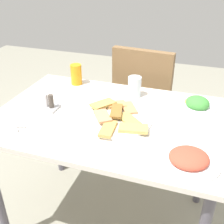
{
  "coord_description": "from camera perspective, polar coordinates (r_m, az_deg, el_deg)",
  "views": [
    {
      "loc": [
        0.39,
        -1.11,
        1.42
      ],
      "look_at": [
        0.02,
        -0.01,
        0.77
      ],
      "focal_mm": 44.77,
      "sensor_mm": 36.0,
      "label": 1
    }
  ],
  "objects": [
    {
      "name": "ground_plane",
      "position": [
        1.84,
        -0.5,
        -20.94
      ],
      "size": [
        6.0,
        6.0,
        0.0
      ],
      "primitive_type": "plane",
      "color": "gray"
    },
    {
      "name": "dining_table",
      "position": [
        1.41,
        -0.61,
        -3.86
      ],
      "size": [
        1.11,
        0.76,
        0.74
      ],
      "color": "silver",
      "rests_on": "ground_plane"
    },
    {
      "name": "dining_chair",
      "position": [
        2.02,
        6.74,
        2.52
      ],
      "size": [
        0.46,
        0.46,
        0.91
      ],
      "color": "brown",
      "rests_on": "ground_plane"
    },
    {
      "name": "pide_platter",
      "position": [
        1.32,
        1.04,
        -1.17
      ],
      "size": [
        0.34,
        0.35,
        0.04
      ],
      "color": "white",
      "rests_on": "dining_table"
    },
    {
      "name": "salad_plate_greens",
      "position": [
        1.49,
        17.0,
        1.56
      ],
      "size": [
        0.2,
        0.2,
        0.07
      ],
      "color": "white",
      "rests_on": "dining_table"
    },
    {
      "name": "salad_plate_rice",
      "position": [
        1.1,
        15.4,
        -9.24
      ],
      "size": [
        0.24,
        0.24,
        0.05
      ],
      "color": "white",
      "rests_on": "dining_table"
    },
    {
      "name": "soda_can",
      "position": [
        1.7,
        -7.32,
        7.62
      ],
      "size": [
        0.07,
        0.07,
        0.12
      ],
      "primitive_type": "cylinder",
      "rotation": [
        0.0,
        0.0,
        6.2
      ],
      "color": "orange",
      "rests_on": "dining_table"
    },
    {
      "name": "drinking_glass",
      "position": [
        1.54,
        4.63,
        5.19
      ],
      "size": [
        0.07,
        0.07,
        0.11
      ],
      "primitive_type": "cylinder",
      "color": "silver",
      "rests_on": "dining_table"
    },
    {
      "name": "paper_napkin",
      "position": [
        1.36,
        -21.43,
        -3.06
      ],
      "size": [
        0.15,
        0.15,
        0.0
      ],
      "primitive_type": "cube",
      "rotation": [
        0.0,
        0.0,
        0.36
      ],
      "color": "white",
      "rests_on": "dining_table"
    },
    {
      "name": "fork",
      "position": [
        1.34,
        -21.92,
        -3.3
      ],
      "size": [
        0.17,
        0.05,
        0.0
      ],
      "primitive_type": "cube",
      "rotation": [
        0.0,
        0.0,
        0.21
      ],
      "color": "silver",
      "rests_on": "paper_napkin"
    },
    {
      "name": "spoon",
      "position": [
        1.37,
        -21.01,
        -2.55
      ],
      "size": [
        0.19,
        0.05,
        0.0
      ],
      "primitive_type": "cube",
      "rotation": [
        0.0,
        0.0,
        0.22
      ],
      "color": "silver",
      "rests_on": "paper_napkin"
    },
    {
      "name": "condiment_caddy",
      "position": [
        1.44,
        -12.81,
        1.53
      ],
      "size": [
        0.09,
        0.09,
        0.08
      ],
      "color": "#B2B2B7",
      "rests_on": "dining_table"
    }
  ]
}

